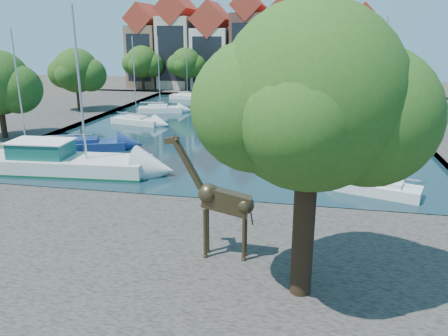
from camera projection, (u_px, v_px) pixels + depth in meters
The scene contains 31 objects.
ground at pixel (180, 204), 26.69m from camera, with size 160.00×160.00×0.00m, color #38332B.
water_basin at pixel (242, 126), 49.19m from camera, with size 38.00×50.00×0.08m, color black.
near_quay at pixel (136, 254), 20.05m from camera, with size 50.00×14.00×0.50m, color #4E4943.
far_quay at pixel (269, 90), 79.14m from camera, with size 60.00×16.00×0.50m, color #4E4943.
left_quay at pixel (42, 117), 53.80m from camera, with size 14.00×52.00×0.50m, color #4E4943.
plane_tree at pixel (314, 104), 14.58m from camera, with size 8.32×6.40×10.62m.
townhouse_west_end at pixel (147, 49), 81.35m from camera, with size 5.44×9.18×14.93m.
townhouse_west_mid at pixel (178, 44), 79.97m from camera, with size 5.94×9.18×16.79m.
townhouse_west_inner at pixel (213, 50), 79.02m from camera, with size 6.43×9.18×15.15m.
townhouse_center at pixel (248, 44), 77.51m from camera, with size 5.44×9.18×16.93m.
townhouse_east_inner at pixel (282, 48), 76.57m from camera, with size 5.94×9.18×15.79m.
townhouse_east_mid at pixel (320, 46), 75.25m from camera, with size 6.43×9.18×16.65m.
townhouse_east_end at pixel (358, 52), 74.33m from camera, with size 5.44×9.18×14.43m.
far_tree_far_west at pixel (143, 63), 76.63m from camera, with size 7.28×5.60×7.68m.
far_tree_west at pixel (186, 64), 75.17m from camera, with size 6.76×5.20×7.36m.
far_tree_mid_west at pixel (232, 63), 73.61m from camera, with size 7.80×6.00×8.00m.
far_tree_mid_east at pixel (280, 65), 72.16m from camera, with size 7.02×5.40×7.52m.
far_tree_east at pixel (329, 65), 70.64m from camera, with size 7.54×5.80×7.84m.
far_tree_far_east at pixel (381, 67), 69.19m from camera, with size 6.76×5.20×7.36m.
side_tree_left_far at pixel (77, 72), 55.46m from camera, with size 7.28×5.60×7.88m.
giraffe_statue at pixel (220, 200), 18.63m from camera, with size 3.74×0.68×5.36m.
motorsailer at pixel (64, 160), 32.43m from camera, with size 12.06×4.25×11.79m.
sailboat_left_a at pixel (27, 153), 35.63m from camera, with size 6.01×3.97×10.33m.
sailboat_left_b at pixel (85, 143), 38.75m from camera, with size 7.45×4.93×11.70m.
sailboat_left_c at pixel (137, 120), 50.09m from camera, with size 6.19×3.32×9.69m.
sailboat_left_d at pixel (160, 108), 57.74m from camera, with size 6.07×3.34×9.67m.
sailboat_left_e at pixel (187, 96), 70.04m from camera, with size 5.77×2.53×8.01m.
sailboat_right_a at pixel (377, 186), 28.02m from camera, with size 5.64×3.47×9.45m.
sailboat_right_b at pixel (375, 140), 40.22m from camera, with size 7.51×5.22×11.37m.
sailboat_right_c at pixel (379, 125), 47.33m from camera, with size 6.14×3.46×8.15m.
sailboat_right_d at pixel (347, 103), 61.24m from camera, with size 5.71×3.19×9.55m.
Camera 1 is at (7.50, -23.88, 9.89)m, focal length 35.00 mm.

